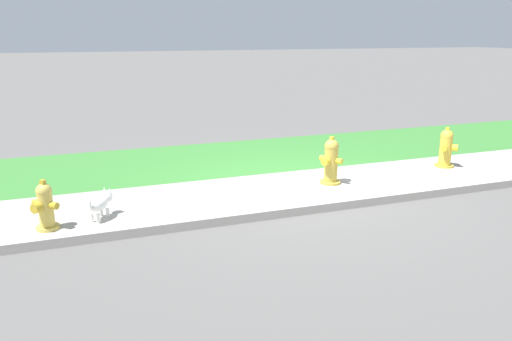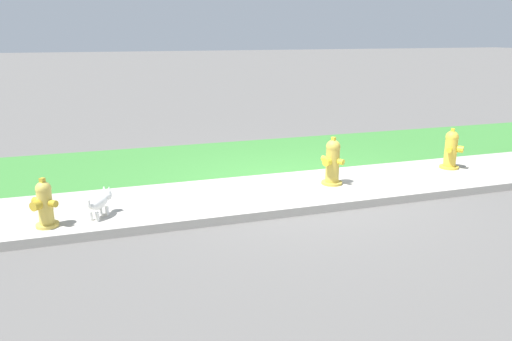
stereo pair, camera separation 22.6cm
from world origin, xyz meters
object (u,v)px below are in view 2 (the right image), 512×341
Objects in this scene: small_white_dog at (100,202)px; fire_hydrant_near_corner at (451,150)px; fire_hydrant_far_end at (332,162)px; fire_hydrant_by_grass_verge at (45,204)px.

fire_hydrant_near_corner is at bearing -50.66° from small_white_dog.
fire_hydrant_near_corner is at bearing -114.70° from fire_hydrant_far_end.
fire_hydrant_far_end is 1.73× the size of small_white_dog.
fire_hydrant_near_corner is (6.71, 0.74, 0.05)m from fire_hydrant_by_grass_verge.
fire_hydrant_by_grass_verge is at bearing -34.85° from fire_hydrant_near_corner.
fire_hydrant_far_end reaches higher than fire_hydrant_near_corner.
small_white_dog is at bearing -35.60° from fire_hydrant_near_corner.
fire_hydrant_near_corner is 2.47m from fire_hydrant_far_end.
fire_hydrant_far_end reaches higher than small_white_dog.
fire_hydrant_by_grass_verge is 1.43× the size of small_white_dog.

